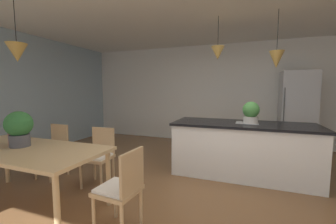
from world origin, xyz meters
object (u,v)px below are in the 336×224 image
object	(u,v)px
potted_plant_on_table	(19,127)
potted_plant_on_island	(251,112)
chair_kitchen_end	(122,187)
kitchen_island	(242,148)
chair_far_left	(54,149)
dining_table	(23,153)
chair_far_right	(99,154)
refrigerator	(297,112)
vase_on_dining_table	(14,138)

from	to	relation	value
potted_plant_on_table	potted_plant_on_island	bearing A→B (deg)	35.77
chair_kitchen_end	kitchen_island	xyz separation A→B (m)	(1.11, 2.01, -0.01)
chair_far_left	chair_kitchen_end	bearing A→B (deg)	-24.21
dining_table	chair_far_left	distance (m)	0.98
chair_far_right	chair_kitchen_end	xyz separation A→B (m)	(0.94, -0.84, 0.00)
chair_far_right	chair_kitchen_end	world-z (taller)	same
kitchen_island	refrigerator	distance (m)	2.26
dining_table	kitchen_island	distance (m)	3.23
chair_kitchen_end	chair_far_left	bearing A→B (deg)	155.79
refrigerator	vase_on_dining_table	size ratio (longest dim) A/B	10.04
potted_plant_on_table	dining_table	bearing A→B (deg)	-21.32
potted_plant_on_table	vase_on_dining_table	bearing A→B (deg)	173.42
vase_on_dining_table	chair_kitchen_end	bearing A→B (deg)	-2.05
chair_far_left	refrigerator	world-z (taller)	refrigerator
chair_far_left	chair_kitchen_end	distance (m)	2.05
chair_kitchen_end	refrigerator	distance (m)	4.53
dining_table	potted_plant_on_table	world-z (taller)	potted_plant_on_table
kitchen_island	chair_kitchen_end	bearing A→B (deg)	-118.90
chair_far_right	dining_table	bearing A→B (deg)	-118.89
chair_kitchen_end	potted_plant_on_island	size ratio (longest dim) A/B	2.37
potted_plant_on_island	kitchen_island	bearing A→B (deg)	180.00
refrigerator	potted_plant_on_table	bearing A→B (deg)	-134.33
refrigerator	potted_plant_on_table	xyz separation A→B (m)	(-3.76, -3.85, 0.04)
chair_far_left	chair_far_right	size ratio (longest dim) A/B	1.00
vase_on_dining_table	chair_far_right	bearing A→B (deg)	48.33
chair_kitchen_end	kitchen_island	world-z (taller)	kitchen_island
chair_far_right	potted_plant_on_table	size ratio (longest dim) A/B	1.94
refrigerator	potted_plant_on_island	size ratio (longest dim) A/B	5.17
chair_far_left	chair_kitchen_end	world-z (taller)	same
potted_plant_on_island	vase_on_dining_table	size ratio (longest dim) A/B	1.94
dining_table	vase_on_dining_table	world-z (taller)	vase_on_dining_table
chair_far_right	potted_plant_on_table	world-z (taller)	potted_plant_on_table
chair_kitchen_end	potted_plant_on_island	xyz separation A→B (m)	(1.22, 2.01, 0.62)
dining_table	refrigerator	xyz separation A→B (m)	(3.66, 3.89, 0.26)
refrigerator	vase_on_dining_table	bearing A→B (deg)	-135.41
kitchen_island	refrigerator	xyz separation A→B (m)	(1.14, 1.88, 0.49)
chair_far_left	potted_plant_on_island	size ratio (longest dim) A/B	2.37
chair_far_left	potted_plant_on_island	world-z (taller)	potted_plant_on_island
chair_far_left	dining_table	bearing A→B (deg)	-60.99
refrigerator	potted_plant_on_table	distance (m)	5.39
chair_kitchen_end	vase_on_dining_table	xyz separation A→B (m)	(-1.64, 0.06, 0.37)
kitchen_island	vase_on_dining_table	size ratio (longest dim) A/B	12.36
potted_plant_on_table	chair_far_right	bearing A→B (deg)	54.64
dining_table	refrigerator	bearing A→B (deg)	46.77
kitchen_island	vase_on_dining_table	world-z (taller)	vase_on_dining_table
dining_table	vase_on_dining_table	xyz separation A→B (m)	(-0.23, 0.06, 0.16)
chair_far_left	potted_plant_on_table	distance (m)	1.02
chair_far_right	chair_kitchen_end	bearing A→B (deg)	-41.71
vase_on_dining_table	kitchen_island	bearing A→B (deg)	35.38
chair_kitchen_end	potted_plant_on_table	world-z (taller)	potted_plant_on_table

